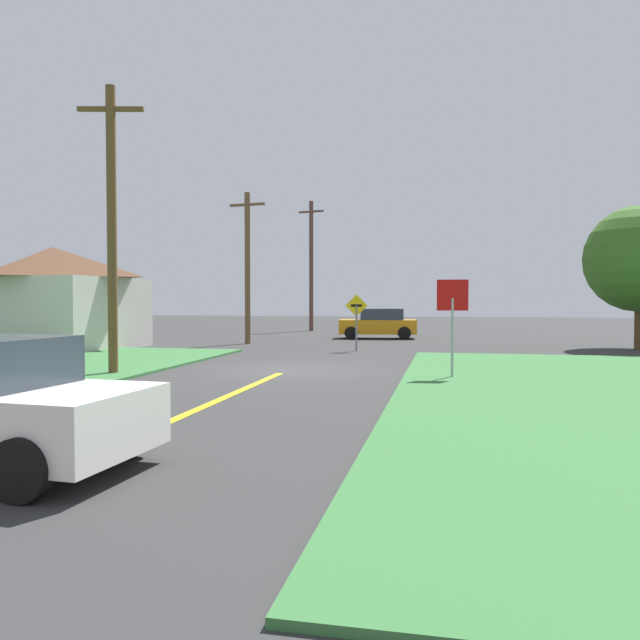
# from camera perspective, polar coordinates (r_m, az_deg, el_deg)

# --- Properties ---
(ground_plane) EXTENTS (120.00, 120.00, 0.00)m
(ground_plane) POSITION_cam_1_polar(r_m,az_deg,el_deg) (18.35, -2.94, -4.64)
(ground_plane) COLOR #313131
(lane_stripe_center) EXTENTS (0.20, 14.00, 0.01)m
(lane_stripe_center) POSITION_cam_1_polar(r_m,az_deg,el_deg) (10.89, -13.81, -9.17)
(lane_stripe_center) COLOR yellow
(lane_stripe_center) RESTS_ON ground
(stop_sign) EXTENTS (0.81, 0.13, 2.61)m
(stop_sign) POSITION_cam_1_polar(r_m,az_deg,el_deg) (16.29, 12.23, 1.04)
(stop_sign) COLOR #9EA0A8
(stop_sign) RESTS_ON ground
(car_approaching_junction) EXTENTS (4.30, 2.31, 1.62)m
(car_approaching_junction) POSITION_cam_1_polar(r_m,az_deg,el_deg) (33.26, 5.47, -0.35)
(car_approaching_junction) COLOR orange
(car_approaching_junction) RESTS_ON ground
(utility_pole_near) EXTENTS (1.78, 0.50, 7.92)m
(utility_pole_near) POSITION_cam_1_polar(r_m,az_deg,el_deg) (17.91, -18.82, 8.28)
(utility_pole_near) COLOR brown
(utility_pole_near) RESTS_ON ground
(utility_pole_mid) EXTENTS (1.80, 0.35, 7.18)m
(utility_pole_mid) POSITION_cam_1_polar(r_m,az_deg,el_deg) (29.40, -6.77, 5.08)
(utility_pole_mid) COLOR brown
(utility_pole_mid) RESTS_ON ground
(utility_pole_far) EXTENTS (1.78, 0.50, 8.73)m
(utility_pole_far) POSITION_cam_1_polar(r_m,az_deg,el_deg) (41.40, -0.82, 5.21)
(utility_pole_far) COLOR brown
(utility_pole_far) RESTS_ON ground
(direction_sign) EXTENTS (0.90, 0.12, 2.31)m
(direction_sign) POSITION_cam_1_polar(r_m,az_deg,el_deg) (24.93, 3.41, 0.38)
(direction_sign) COLOR slate
(direction_sign) RESTS_ON ground
(oak_tree_left) EXTENTS (4.49, 4.49, 6.07)m
(oak_tree_left) POSITION_cam_1_polar(r_m,az_deg,el_deg) (29.18, 27.61, 5.07)
(oak_tree_left) COLOR brown
(oak_tree_left) RESTS_ON ground
(barn) EXTENTS (6.91, 5.93, 4.37)m
(barn) POSITION_cam_1_polar(r_m,az_deg,el_deg) (28.83, -23.62, 1.91)
(barn) COLOR beige
(barn) RESTS_ON ground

